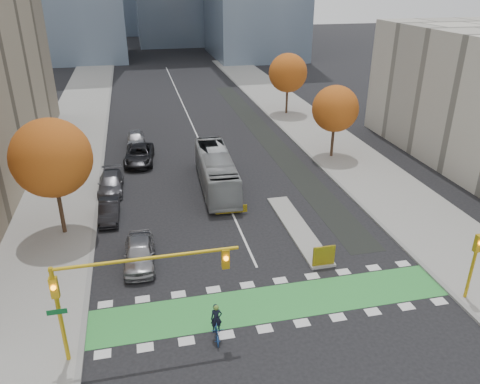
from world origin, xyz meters
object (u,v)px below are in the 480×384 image
tree_east_far (288,73)px  parked_car_e (136,139)px  tree_west (52,158)px  parked_car_c (111,183)px  parked_car_d (139,155)px  bus (216,171)px  tree_east_near (335,109)px  traffic_signal_west (116,283)px  parked_car_a (139,253)px  hazard_board (324,256)px  parked_car_b (109,211)px  traffic_signal_east (475,257)px  cyclist (217,327)px

tree_east_far → parked_car_e: 21.41m
tree_west → parked_car_c: size_ratio=1.68×
parked_car_d → parked_car_e: (-0.21, 5.00, -0.03)m
bus → tree_east_far: bearing=60.4°
tree_west → tree_east_near: 26.01m
tree_east_far → bus: tree_east_far is taller
parked_car_c → traffic_signal_west: bearing=-85.4°
bus → parked_car_a: bus is taller
tree_east_near → parked_car_e: tree_east_near is taller
bus → traffic_signal_west: bearing=-110.6°
hazard_board → tree_east_far: 35.13m
tree_west → parked_car_b: (3.00, 1.52, -4.95)m
traffic_signal_east → tree_west: bearing=150.9°
tree_west → parked_car_a: size_ratio=1.75×
traffic_signal_east → hazard_board: bearing=144.1°
tree_east_near → traffic_signal_west: size_ratio=0.83×
bus → parked_car_b: 9.54m
tree_west → parked_car_c: bearing=65.3°
tree_west → parked_car_a: tree_west is taller
hazard_board → traffic_signal_east: (6.50, -4.71, 1.93)m
hazard_board → traffic_signal_east: size_ratio=0.34×
parked_car_b → parked_car_d: parked_car_d is taller
traffic_signal_west → parked_car_e: traffic_signal_west is taller
traffic_signal_west → parked_car_b: size_ratio=2.12×
hazard_board → parked_car_e: parked_car_e is taller
tree_west → parked_car_c: tree_west is taller
parked_car_b → parked_car_d: 11.43m
parked_car_c → parked_car_e: bearing=79.8°
parked_car_b → parked_car_c: bearing=91.0°
cyclist → bus: 18.21m
parked_car_e → parked_car_a: bearing=-90.2°
parked_car_b → parked_car_d: bearing=78.4°
tree_east_near → traffic_signal_west: 30.08m
tree_east_near → parked_car_e: (-18.71, 7.67, -4.10)m
traffic_signal_west → parked_car_d: 25.43m
hazard_board → tree_east_near: (8.00, 17.80, 4.06)m
parked_car_a → parked_car_b: 6.80m
hazard_board → traffic_signal_west: size_ratio=0.16×
traffic_signal_west → cyclist: 5.57m
traffic_signal_east → parked_car_d: traffic_signal_east is taller
traffic_signal_east → parked_car_d: (-17.00, 25.18, -1.94)m
traffic_signal_east → parked_car_a: 19.14m
parked_car_a → hazard_board: bearing=-11.6°
cyclist → parked_car_e: 30.35m
tree_east_near → cyclist: (-15.49, -22.50, -4.20)m
tree_east_far → traffic_signal_west: tree_east_far is taller
cyclist → parked_car_c: 19.80m
hazard_board → parked_car_e: bearing=112.8°
traffic_signal_west → parked_car_a: traffic_signal_west is taller
hazard_board → cyclist: bearing=-147.9°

